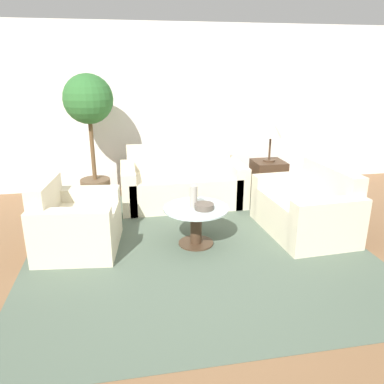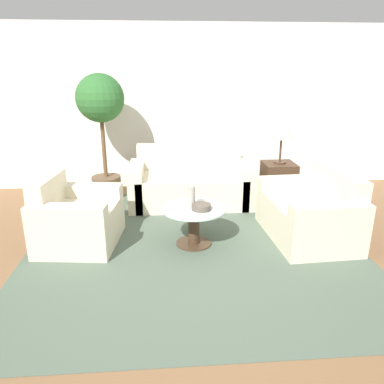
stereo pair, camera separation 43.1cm
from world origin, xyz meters
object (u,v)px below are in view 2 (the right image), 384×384
Objects in this scene: loveseat at (312,215)px; coffee_table at (194,221)px; table_lamp at (282,131)px; armchair at (74,220)px; sofa_main at (190,184)px; potted_plant at (101,114)px; bowl at (201,207)px; vase at (191,197)px.

loveseat is 1.77× the size of coffee_table.
armchair is at bearing -156.17° from table_lamp.
sofa_main is 2.84× the size of table_lamp.
potted_plant is (-2.59, 0.37, 0.22)m from table_lamp.
potted_plant is at bearing 125.22° from coffee_table.
loveseat is at bearing -88.27° from table_lamp.
sofa_main is at bearing -12.27° from potted_plant.
sofa_main is 1.43m from coffee_table.
potted_plant reaches higher than bowl.
table_lamp is 2.55× the size of vase.
bowl is (1.29, -1.78, -0.81)m from potted_plant.
armchair is at bearing 175.32° from vase.
potted_plant is (-1.21, 1.71, 1.00)m from coffee_table.
armchair is 2.77m from loveseat.
sofa_main is at bearing -40.99° from armchair.
loveseat reaches higher than bowl.
table_lamp is (2.73, 1.21, 0.79)m from armchair.
loveseat is at bearing 6.79° from bowl.
bowl is (0.08, -0.06, 0.19)m from coffee_table.
table_lamp is 1.99m from vase.
table_lamp is at bearing -3.95° from sofa_main.
loveseat is 3.24m from potted_plant.
bowl is at bearing -41.15° from vase.
coffee_table is at bearing -89.22° from loveseat.
sofa_main reaches higher than loveseat.
armchair is 4.12× the size of vase.
table_lamp is at bearing -8.09° from potted_plant.
coffee_table is 0.28m from vase.
vase is 0.16m from bowl.
coffee_table is at bearing -46.63° from vase.
potted_plant is at bearing 167.73° from sofa_main.
sofa_main is at bearing 90.42° from bowl.
coffee_table is (-1.42, -0.09, 0.01)m from loveseat.
sofa_main reaches higher than bowl.
bowl is at bearing -91.31° from armchair.
bowl is at bearing -132.77° from table_lamp.
loveseat is (2.77, -0.04, -0.00)m from armchair.
coffee_table is 1.17× the size of table_lamp.
table_lamp reaches higher than vase.
vase is at bearing -136.86° from table_lamp.
loveseat is (1.35, -1.34, 0.00)m from sofa_main.
sofa_main is 1.76× the size of armchair.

